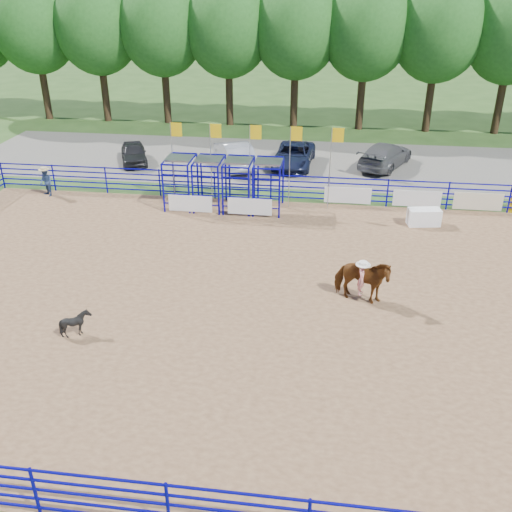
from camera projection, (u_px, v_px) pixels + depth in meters
The scene contains 14 objects.
ground at pixel (241, 298), 21.34m from camera, with size 120.00×120.00×0.00m, color #395B24.
arena_dirt at pixel (241, 298), 21.33m from camera, with size 30.00×20.00×0.02m, color #8F6A47.
gravel_strip at pixel (283, 161), 36.36m from camera, with size 40.00×10.00×0.01m, color slate.
announcer_table at pixel (424, 217), 27.20m from camera, with size 1.50×0.70×0.80m, color white.
horse_and_rider at pixel (362, 279), 20.71m from camera, with size 2.29×1.46×2.24m.
calf at pixel (76, 323), 18.97m from camera, with size 0.76×0.85×0.94m, color black.
spectator_cowboy at pixel (46, 182), 30.51m from camera, with size 0.93×0.90×1.57m.
car_a at pixel (134, 153), 35.81m from camera, with size 1.52×3.77×1.28m, color black.
car_b at pixel (235, 154), 35.04m from camera, with size 1.69×4.84×1.59m, color gray.
car_c at pixel (294, 155), 35.22m from camera, with size 2.27×4.92×1.37m, color #151B36.
car_d at pixel (385, 155), 35.06m from camera, with size 2.06×5.08×1.47m, color #525254.
perimeter_fence at pixel (241, 281), 21.00m from camera, with size 30.10×20.10×1.50m.
chute_assembly at pixel (231, 185), 28.81m from camera, with size 19.32×2.41×4.20m.
treeline at pixel (296, 22), 40.91m from camera, with size 56.40×6.40×11.24m.
Camera 1 is at (2.98, -18.08, 11.07)m, focal length 40.00 mm.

